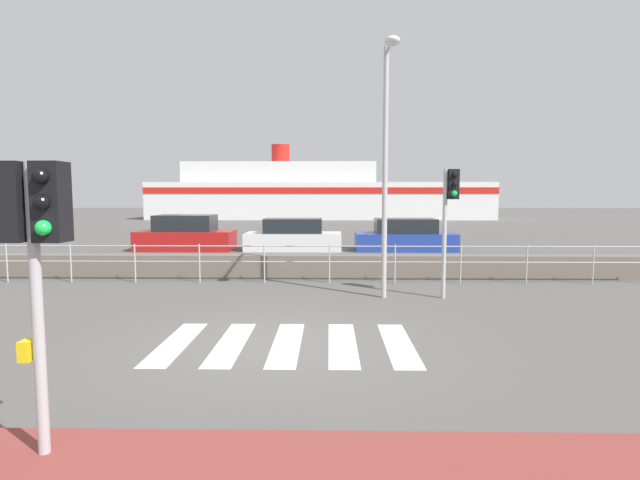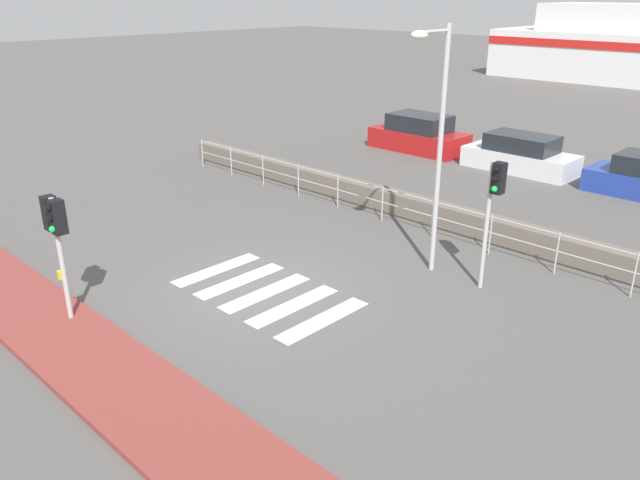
{
  "view_description": "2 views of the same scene",
  "coord_description": "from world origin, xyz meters",
  "px_view_note": "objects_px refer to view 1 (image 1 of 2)",
  "views": [
    {
      "loc": [
        0.87,
        -7.85,
        2.41
      ],
      "look_at": [
        0.69,
        2.0,
        1.5
      ],
      "focal_mm": 28.0,
      "sensor_mm": 36.0,
      "label": 1
    },
    {
      "loc": [
        9.84,
        -8.2,
        6.34
      ],
      "look_at": [
        0.94,
        1.0,
        1.2
      ],
      "focal_mm": 35.0,
      "sensor_mm": 36.0,
      "label": 2
    }
  ],
  "objects_px": {
    "traffic_light_far": "(450,204)",
    "parked_car_blue": "(405,237)",
    "streetlamp": "(387,141)",
    "parked_car_red": "(186,235)",
    "ferry_boat": "(312,195)",
    "traffic_light_near": "(33,231)",
    "parked_car_white": "(293,237)"
  },
  "relations": [
    {
      "from": "traffic_light_far",
      "to": "parked_car_blue",
      "type": "height_order",
      "value": "traffic_light_far"
    },
    {
      "from": "streetlamp",
      "to": "parked_car_red",
      "type": "bearing_deg",
      "value": 126.49
    },
    {
      "from": "traffic_light_far",
      "to": "ferry_boat",
      "type": "distance_m",
      "value": 38.47
    },
    {
      "from": "traffic_light_far",
      "to": "traffic_light_near",
      "type": "bearing_deg",
      "value": -126.01
    },
    {
      "from": "ferry_boat",
      "to": "parked_car_white",
      "type": "bearing_deg",
      "value": -89.75
    },
    {
      "from": "parked_car_red",
      "to": "streetlamp",
      "type": "bearing_deg",
      "value": -53.51
    },
    {
      "from": "traffic_light_far",
      "to": "streetlamp",
      "type": "xyz_separation_m",
      "value": [
        -1.48,
        -0.21,
        1.4
      ]
    },
    {
      "from": "traffic_light_far",
      "to": "parked_car_white",
      "type": "relative_size",
      "value": 0.72
    },
    {
      "from": "traffic_light_near",
      "to": "parked_car_white",
      "type": "distance_m",
      "value": 17.25
    },
    {
      "from": "traffic_light_far",
      "to": "parked_car_blue",
      "type": "bearing_deg",
      "value": 87.07
    },
    {
      "from": "streetlamp",
      "to": "parked_car_blue",
      "type": "bearing_deg",
      "value": 78.89
    },
    {
      "from": "traffic_light_near",
      "to": "streetlamp",
      "type": "height_order",
      "value": "streetlamp"
    },
    {
      "from": "parked_car_red",
      "to": "parked_car_white",
      "type": "distance_m",
      "value": 4.65
    },
    {
      "from": "streetlamp",
      "to": "parked_car_red",
      "type": "xyz_separation_m",
      "value": [
        -7.47,
        10.1,
        -2.93
      ]
    },
    {
      "from": "traffic_light_far",
      "to": "parked_car_blue",
      "type": "distance_m",
      "value": 10.03
    },
    {
      "from": "traffic_light_near",
      "to": "streetlamp",
      "type": "xyz_separation_m",
      "value": [
        3.8,
        7.06,
        1.49
      ]
    },
    {
      "from": "traffic_light_near",
      "to": "parked_car_red",
      "type": "relative_size",
      "value": 0.66
    },
    {
      "from": "parked_car_red",
      "to": "parked_car_white",
      "type": "relative_size",
      "value": 1.0
    },
    {
      "from": "traffic_light_near",
      "to": "ferry_boat",
      "type": "xyz_separation_m",
      "value": [
        0.86,
        45.48,
        0.23
      ]
    },
    {
      "from": "traffic_light_near",
      "to": "ferry_boat",
      "type": "distance_m",
      "value": 45.48
    },
    {
      "from": "traffic_light_near",
      "to": "parked_car_blue",
      "type": "relative_size",
      "value": 0.63
    },
    {
      "from": "parked_car_red",
      "to": "parked_car_blue",
      "type": "relative_size",
      "value": 0.96
    },
    {
      "from": "streetlamp",
      "to": "parked_car_white",
      "type": "relative_size",
      "value": 1.39
    },
    {
      "from": "parked_car_blue",
      "to": "parked_car_red",
      "type": "bearing_deg",
      "value": 180.0
    },
    {
      "from": "parked_car_white",
      "to": "traffic_light_near",
      "type": "bearing_deg",
      "value": -93.29
    },
    {
      "from": "traffic_light_far",
      "to": "parked_car_white",
      "type": "bearing_deg",
      "value": 113.46
    },
    {
      "from": "traffic_light_near",
      "to": "parked_car_blue",
      "type": "xyz_separation_m",
      "value": [
        5.79,
        17.16,
        -1.51
      ]
    },
    {
      "from": "traffic_light_near",
      "to": "traffic_light_far",
      "type": "distance_m",
      "value": 8.98
    },
    {
      "from": "streetlamp",
      "to": "ferry_boat",
      "type": "xyz_separation_m",
      "value": [
        -2.94,
        38.42,
        -1.26
      ]
    },
    {
      "from": "traffic_light_far",
      "to": "ferry_boat",
      "type": "height_order",
      "value": "ferry_boat"
    },
    {
      "from": "parked_car_white",
      "to": "parked_car_red",
      "type": "bearing_deg",
      "value": -180.0
    },
    {
      "from": "ferry_boat",
      "to": "parked_car_blue",
      "type": "bearing_deg",
      "value": -80.13
    }
  ]
}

